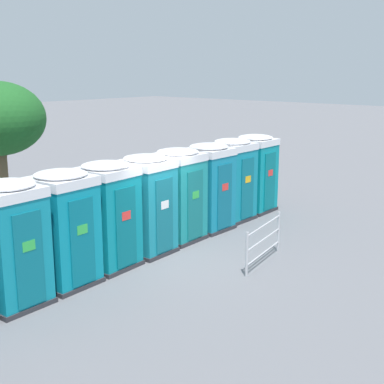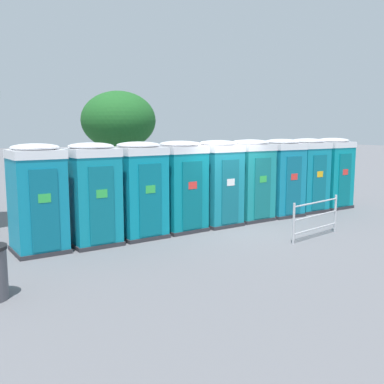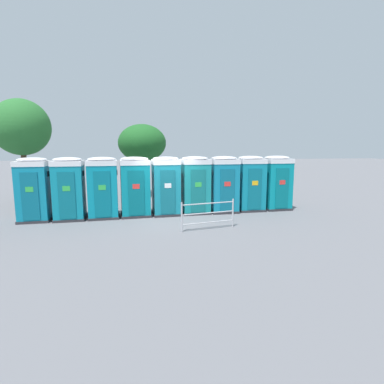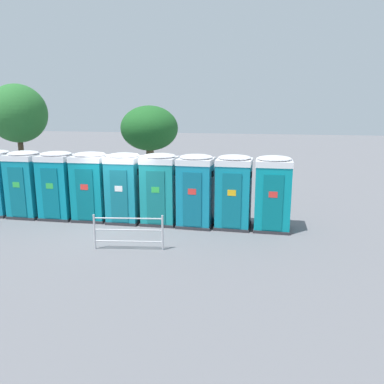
% 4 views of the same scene
% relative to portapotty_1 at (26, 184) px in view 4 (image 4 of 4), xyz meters
% --- Properties ---
extents(ground_plane, '(120.00, 120.00, 0.00)m').
position_rel_portapotty_1_xyz_m(ground_plane, '(3.98, -0.30, -1.28)').
color(ground_plane, slate).
extents(portapotty_1, '(1.25, 1.26, 2.54)m').
position_rel_portapotty_1_xyz_m(portapotty_1, '(0.00, 0.00, 0.00)').
color(portapotty_1, '#2D2D33').
rests_on(portapotty_1, ground).
extents(portapotty_2, '(1.30, 1.28, 2.54)m').
position_rel_portapotty_1_xyz_m(portapotty_2, '(1.32, 0.10, -0.00)').
color(portapotty_2, '#2D2D33').
rests_on(portapotty_2, ground).
extents(portapotty_3, '(1.34, 1.30, 2.54)m').
position_rel_portapotty_1_xyz_m(portapotty_3, '(2.63, 0.21, -0.00)').
color(portapotty_3, '#2D2D33').
rests_on(portapotty_3, ground).
extents(portapotty_4, '(1.25, 1.27, 2.54)m').
position_rel_portapotty_1_xyz_m(portapotty_4, '(3.95, 0.25, 0.00)').
color(portapotty_4, '#2D2D33').
rests_on(portapotty_4, ground).
extents(portapotty_5, '(1.30, 1.27, 2.54)m').
position_rel_portapotty_1_xyz_m(portapotty_5, '(5.26, 0.37, -0.00)').
color(portapotty_5, '#2D2D33').
rests_on(portapotty_5, ground).
extents(portapotty_6, '(1.24, 1.22, 2.54)m').
position_rel_portapotty_1_xyz_m(portapotty_6, '(6.58, 0.38, -0.00)').
color(portapotty_6, '#2D2D33').
rests_on(portapotty_6, ground).
extents(portapotty_7, '(1.23, 1.22, 2.54)m').
position_rel_portapotty_1_xyz_m(portapotty_7, '(7.89, 0.52, -0.00)').
color(portapotty_7, '#2D2D33').
rests_on(portapotty_7, ground).
extents(portapotty_8, '(1.27, 1.26, 2.54)m').
position_rel_portapotty_1_xyz_m(portapotty_8, '(9.21, 0.58, -0.00)').
color(portapotty_8, '#2D2D33').
rests_on(portapotty_8, ground).
extents(street_tree_0, '(2.72, 2.72, 5.27)m').
position_rel_portapotty_1_xyz_m(street_tree_0, '(-2.85, 3.45, 2.60)').
color(street_tree_0, '#4C3826').
rests_on(street_tree_0, ground).
extents(street_tree_1, '(2.82, 2.82, 4.28)m').
position_rel_portapotty_1_xyz_m(street_tree_1, '(2.99, 5.51, 1.86)').
color(street_tree_1, brown).
rests_on(street_tree_1, ground).
extents(event_barrier, '(2.02, 0.45, 1.05)m').
position_rel_portapotty_1_xyz_m(event_barrier, '(5.23, -2.44, -0.72)').
color(event_barrier, '#B7B7BC').
rests_on(event_barrier, ground).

